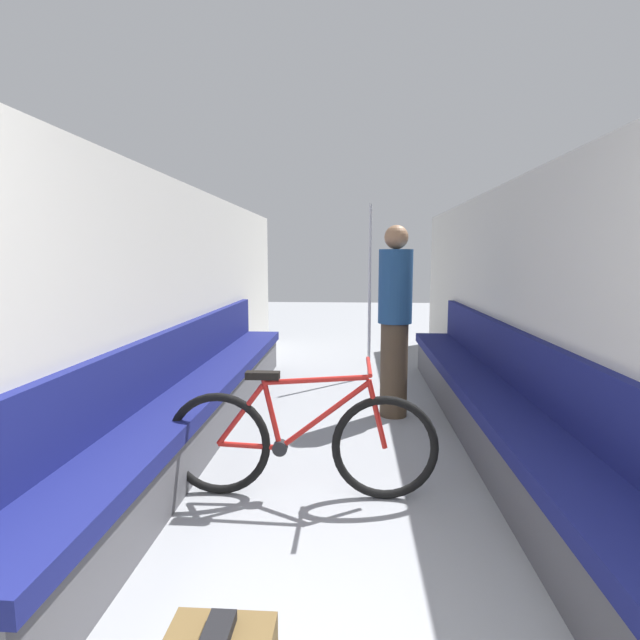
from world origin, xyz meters
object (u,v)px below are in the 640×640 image
Objects in this scene: bench_seat_row_right at (491,405)px; bicycle at (300,442)px; bench_seat_row_left at (200,399)px; passenger_standing at (395,319)px; grab_pole_near at (370,295)px.

bench_seat_row_right is 1.70m from bicycle.
bicycle is at bearing -46.87° from bench_seat_row_left.
bench_seat_row_right is at bearing 29.85° from bicycle.
bicycle is (-1.38, -0.98, 0.04)m from bench_seat_row_right.
bicycle is 1.81m from passenger_standing.
bench_seat_row_left is 2.58m from grab_pole_near.
grab_pole_near is at bearing 74.97° from bicycle.
bench_seat_row_right reaches higher than bicycle.
bench_seat_row_right is at bearing -66.67° from grab_pole_near.
bench_seat_row_left is at bearing -37.91° from passenger_standing.
bench_seat_row_left and bench_seat_row_right have the same top height.
bench_seat_row_right is (2.30, 0.00, 0.00)m from bench_seat_row_left.
passenger_standing is (0.18, -1.43, -0.11)m from grab_pole_near.
bench_seat_row_right is at bearing 0.00° from bench_seat_row_left.
grab_pole_near is at bearing 55.03° from bench_seat_row_left.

